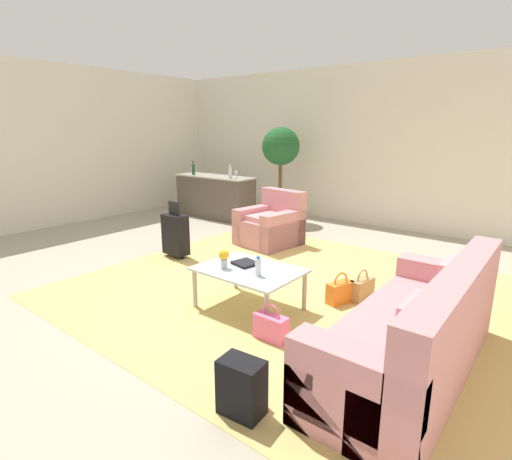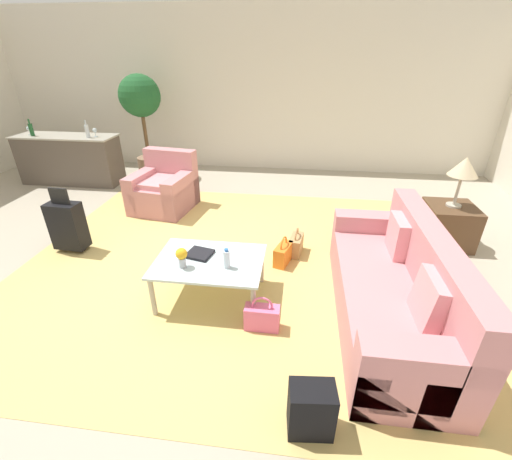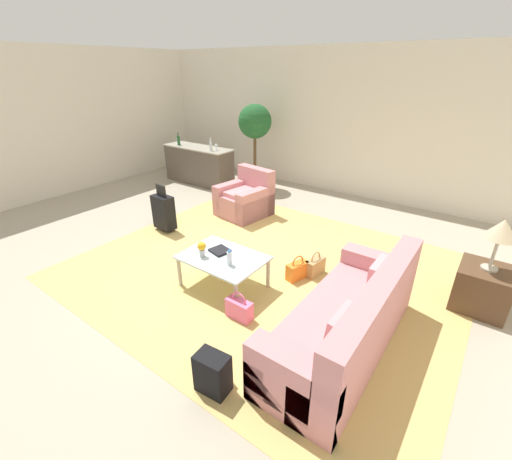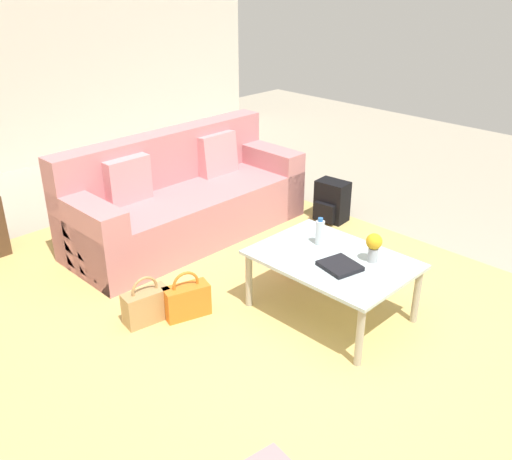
# 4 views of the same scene
# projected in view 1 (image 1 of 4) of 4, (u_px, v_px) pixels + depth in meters

# --- Properties ---
(ground_plane) EXTENTS (12.00, 12.00, 0.00)m
(ground_plane) POSITION_uv_depth(u_px,v_px,m) (250.00, 286.00, 4.93)
(ground_plane) COLOR #A89E89
(wall_back) EXTENTS (10.24, 0.12, 3.10)m
(wall_back) POSITION_uv_depth(u_px,v_px,m) (384.00, 147.00, 7.64)
(wall_back) COLOR silver
(wall_back) RESTS_ON ground
(wall_left) EXTENTS (0.12, 8.00, 3.10)m
(wall_left) POSITION_uv_depth(u_px,v_px,m) (44.00, 147.00, 7.60)
(wall_left) COLOR silver
(wall_left) RESTS_ON ground
(area_rug) EXTENTS (5.20, 4.40, 0.01)m
(area_rug) POSITION_uv_depth(u_px,v_px,m) (300.00, 292.00, 4.72)
(area_rug) COLOR tan
(area_rug) RESTS_ON ground
(couch) EXTENTS (0.85, 2.22, 0.92)m
(couch) POSITION_uv_depth(u_px,v_px,m) (420.00, 338.00, 3.08)
(couch) COLOR #C67F84
(couch) RESTS_ON ground
(armchair) EXTENTS (0.98, 1.00, 0.89)m
(armchair) POSITION_uv_depth(u_px,v_px,m) (272.00, 226.00, 6.66)
(armchair) COLOR #C67F84
(armchair) RESTS_ON ground
(coffee_table) EXTENTS (1.07, 0.77, 0.45)m
(coffee_table) POSITION_uv_depth(u_px,v_px,m) (249.00, 273.00, 4.21)
(coffee_table) COLOR silver
(coffee_table) RESTS_ON ground
(water_bottle) EXTENTS (0.06, 0.06, 0.20)m
(water_bottle) POSITION_uv_depth(u_px,v_px,m) (258.00, 267.00, 3.98)
(water_bottle) COLOR silver
(water_bottle) RESTS_ON coffee_table
(coffee_table_book) EXTENTS (0.29, 0.27, 0.03)m
(coffee_table_book) POSITION_uv_depth(u_px,v_px,m) (245.00, 263.00, 4.33)
(coffee_table_book) COLOR black
(coffee_table_book) RESTS_ON coffee_table
(flower_vase) EXTENTS (0.11, 0.11, 0.21)m
(flower_vase) POSITION_uv_depth(u_px,v_px,m) (224.00, 257.00, 4.19)
(flower_vase) COLOR #B2B7BC
(flower_vase) RESTS_ON coffee_table
(bar_console) EXTENTS (1.88, 0.60, 0.90)m
(bar_console) POSITION_uv_depth(u_px,v_px,m) (215.00, 196.00, 8.66)
(bar_console) COLOR brown
(bar_console) RESTS_ON ground
(wine_glass_leftmost) EXTENTS (0.08, 0.08, 0.15)m
(wine_glass_leftmost) POSITION_uv_depth(u_px,v_px,m) (192.00, 169.00, 8.89)
(wine_glass_leftmost) COLOR silver
(wine_glass_leftmost) RESTS_ON bar_console
(wine_glass_left_of_centre) EXTENTS (0.08, 0.08, 0.15)m
(wine_glass_left_of_centre) POSITION_uv_depth(u_px,v_px,m) (236.00, 173.00, 8.11)
(wine_glass_left_of_centre) COLOR silver
(wine_glass_left_of_centre) RESTS_ON bar_console
(wine_bottle_green) EXTENTS (0.07, 0.07, 0.30)m
(wine_bottle_green) POSITION_uv_depth(u_px,v_px,m) (193.00, 169.00, 8.76)
(wine_bottle_green) COLOR #194C23
(wine_bottle_green) RESTS_ON bar_console
(wine_bottle_clear) EXTENTS (0.07, 0.07, 0.30)m
(wine_bottle_clear) POSITION_uv_depth(u_px,v_px,m) (230.00, 172.00, 8.11)
(wine_bottle_clear) COLOR silver
(wine_bottle_clear) RESTS_ON bar_console
(suitcase_black) EXTENTS (0.41, 0.24, 0.85)m
(suitcase_black) POSITION_uv_depth(u_px,v_px,m) (175.00, 234.00, 5.96)
(suitcase_black) COLOR black
(suitcase_black) RESTS_ON ground
(handbag_orange) EXTENTS (0.23, 0.35, 0.36)m
(handbag_orange) POSITION_uv_depth(u_px,v_px,m) (340.00, 292.00, 4.42)
(handbag_orange) COLOR orange
(handbag_orange) RESTS_ON ground
(handbag_pink) EXTENTS (0.32, 0.14, 0.36)m
(handbag_pink) POSITION_uv_depth(u_px,v_px,m) (271.00, 327.00, 3.64)
(handbag_pink) COLOR pink
(handbag_pink) RESTS_ON ground
(handbag_tan) EXTENTS (0.19, 0.34, 0.36)m
(handbag_tan) POSITION_uv_depth(u_px,v_px,m) (362.00, 288.00, 4.52)
(handbag_tan) COLOR tan
(handbag_tan) RESTS_ON ground
(backpack_black) EXTENTS (0.32, 0.27, 0.40)m
(backpack_black) POSITION_uv_depth(u_px,v_px,m) (243.00, 388.00, 2.68)
(backpack_black) COLOR black
(backpack_black) RESTS_ON ground
(potted_ficus) EXTENTS (0.77, 0.77, 1.93)m
(potted_ficus) POSITION_uv_depth(u_px,v_px,m) (281.00, 157.00, 8.12)
(potted_ficus) COLOR #84664C
(potted_ficus) RESTS_ON ground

